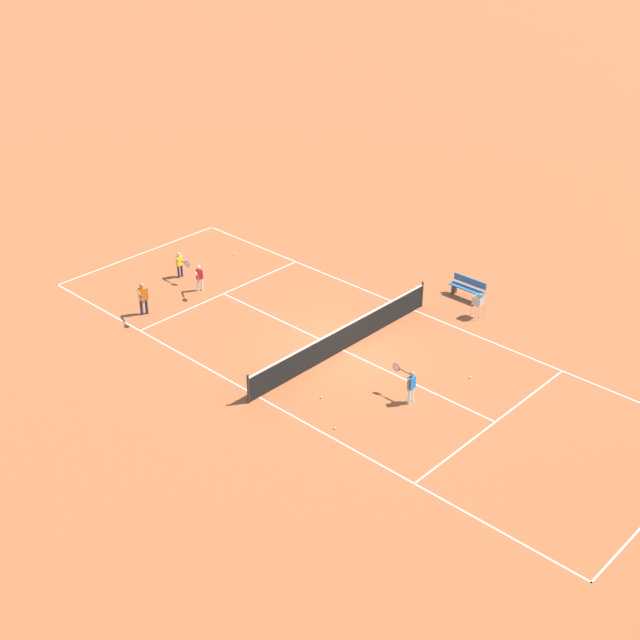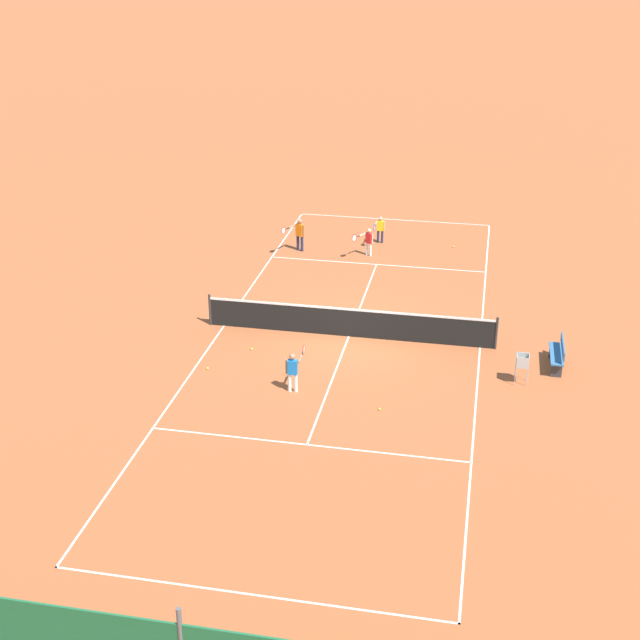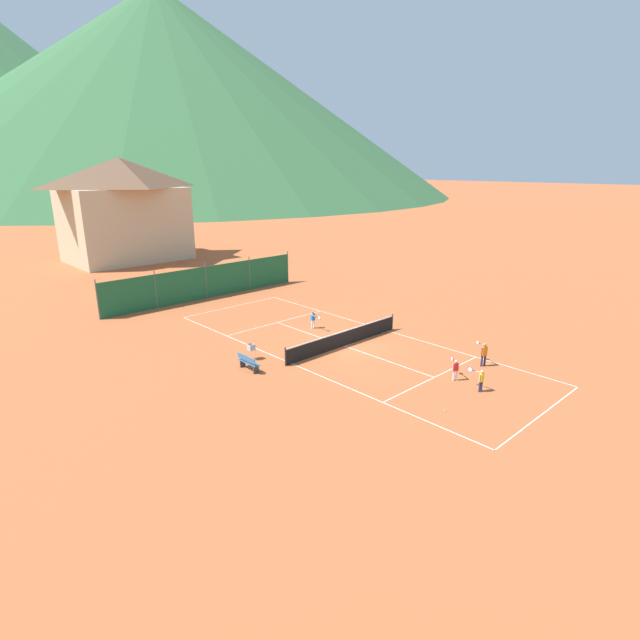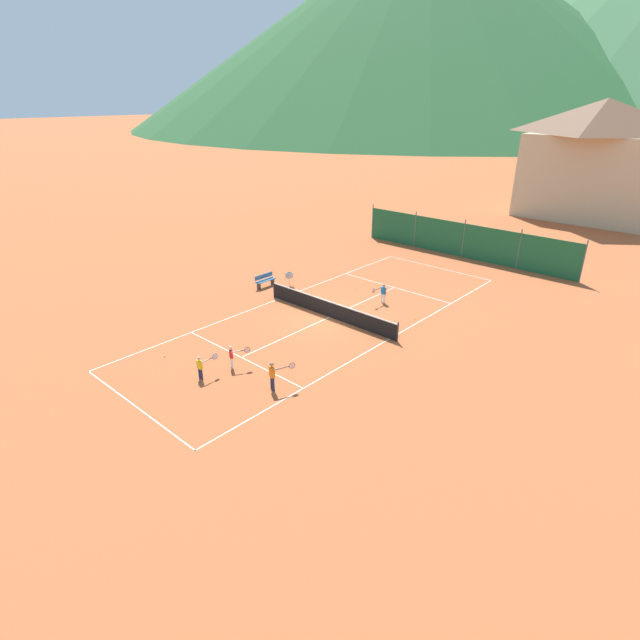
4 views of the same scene
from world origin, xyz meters
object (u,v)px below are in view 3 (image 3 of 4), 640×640
player_near_baseline (455,368)px  courtside_bench (248,362)px  alpine_chalet (123,208)px  tennis_net (344,338)px  player_far_service (484,352)px  tennis_ball_service_box (278,334)px  tennis_ball_by_net_right (445,411)px  tennis_ball_by_net_left (356,330)px  ball_hopper (251,348)px  player_near_service (480,378)px  player_far_baseline (313,318)px  tennis_ball_far_corner (350,322)px

player_near_baseline → courtside_bench: 10.63m
alpine_chalet → tennis_net: bearing=-94.1°
player_far_service → tennis_net: bearing=113.8°
tennis_ball_service_box → tennis_ball_by_net_right: bearing=-95.2°
tennis_ball_by_net_right → tennis_ball_by_net_left: size_ratio=1.00×
player_far_service → courtside_bench: (-9.55, 8.17, -0.31)m
player_near_baseline → ball_hopper: player_near_baseline is taller
tennis_ball_service_box → alpine_chalet: size_ratio=0.01×
tennis_ball_service_box → alpine_chalet: alpine_chalet is taller
player_near_baseline → tennis_net: bearing=93.7°
player_near_baseline → player_far_service: player_far_service is taller
tennis_ball_by_net_left → courtside_bench: 9.14m
player_near_service → player_far_service: bearing=26.8°
tennis_net → ball_hopper: size_ratio=10.31×
tennis_net → player_near_service: (0.21, -8.80, 0.15)m
player_far_service → alpine_chalet: (-0.55, 43.98, 5.06)m
player_far_baseline → tennis_ball_by_net_right: bearing=-106.5°
tennis_ball_by_net_left → ball_hopper: size_ratio=0.07×
tennis_ball_by_net_left → player_near_baseline: bearing=-104.6°
tennis_ball_by_net_left → alpine_chalet: bearing=90.2°
tennis_net → tennis_ball_by_net_left: bearing=29.0°
player_near_service → tennis_ball_service_box: (-1.77, 13.15, -0.61)m
ball_hopper → courtside_bench: 1.57m
alpine_chalet → tennis_ball_service_box: bearing=-97.4°
tennis_ball_by_net_right → tennis_ball_far_corner: 13.49m
ball_hopper → tennis_ball_by_net_right: bearing=-76.8°
player_far_service → tennis_ball_by_net_right: (-5.97, -1.55, -0.73)m
player_far_baseline → alpine_chalet: (1.71, 32.96, 5.13)m
player_near_service → courtside_bench: size_ratio=0.73×
tennis_ball_service_box → tennis_ball_far_corner: size_ratio=1.00×
tennis_ball_far_corner → tennis_ball_by_net_left: (-0.94, -1.47, 0.00)m
tennis_ball_far_corner → tennis_net: bearing=-141.0°
tennis_ball_far_corner → courtside_bench: courtside_bench is taller
tennis_ball_far_corner → tennis_ball_service_box: bearing=165.6°
alpine_chalet → player_near_service: bearing=-93.1°
tennis_ball_service_box → ball_hopper: (-3.75, -2.30, 0.63)m
tennis_ball_by_net_right → player_near_baseline: bearing=25.9°
tennis_ball_by_net_left → tennis_ball_far_corner: bearing=57.3°
player_near_baseline → courtside_bench: (-6.82, 8.15, -0.20)m
player_near_service → courtside_bench: (-6.56, 9.68, -0.20)m
tennis_ball_by_net_right → ball_hopper: size_ratio=0.07×
tennis_net → player_near_baseline: (0.47, -7.26, 0.15)m
player_far_baseline → tennis_ball_by_net_left: bearing=-50.6°
tennis_net → player_far_baseline: player_far_baseline is taller
player_far_baseline → courtside_bench: player_far_baseline is taller
player_near_service → alpine_chalet: 45.85m
player_near_service → courtside_bench: 11.69m
tennis_net → tennis_ball_by_net_left: 3.19m
player_near_baseline → tennis_ball_far_corner: bearing=72.5°
tennis_ball_by_net_right → player_far_service: bearing=14.5°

